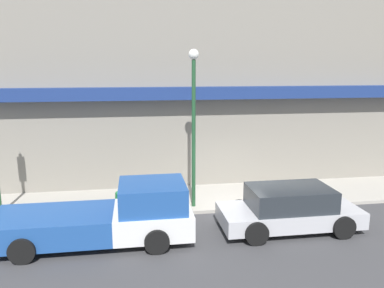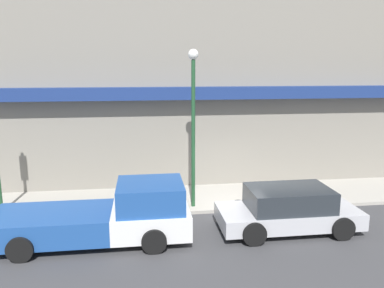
{
  "view_description": "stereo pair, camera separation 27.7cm",
  "coord_description": "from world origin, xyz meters",
  "px_view_note": "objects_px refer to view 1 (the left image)",
  "views": [
    {
      "loc": [
        -3.58,
        -12.41,
        5.14
      ],
      "look_at": [
        -1.48,
        1.2,
        2.32
      ],
      "focal_mm": 35.0,
      "sensor_mm": 36.0,
      "label": 1
    },
    {
      "loc": [
        -3.3,
        -12.45,
        5.14
      ],
      "look_at": [
        -1.48,
        1.2,
        2.32
      ],
      "focal_mm": 35.0,
      "sensor_mm": 36.0,
      "label": 2
    }
  ],
  "objects_px": {
    "parked_car": "(289,209)",
    "fire_hydrant": "(118,200)",
    "street_lamp": "(194,111)",
    "pickup_truck": "(109,217)"
  },
  "relations": [
    {
      "from": "parked_car",
      "to": "fire_hydrant",
      "type": "xyz_separation_m",
      "value": [
        -5.51,
        2.33,
        -0.24
      ]
    },
    {
      "from": "pickup_truck",
      "to": "fire_hydrant",
      "type": "relative_size",
      "value": 8.64
    },
    {
      "from": "street_lamp",
      "to": "parked_car",
      "type": "bearing_deg",
      "value": -38.22
    },
    {
      "from": "pickup_truck",
      "to": "parked_car",
      "type": "height_order",
      "value": "pickup_truck"
    },
    {
      "from": "pickup_truck",
      "to": "street_lamp",
      "type": "relative_size",
      "value": 1.02
    },
    {
      "from": "parked_car",
      "to": "fire_hydrant",
      "type": "bearing_deg",
      "value": 156.59
    },
    {
      "from": "street_lamp",
      "to": "pickup_truck",
      "type": "bearing_deg",
      "value": -143.19
    },
    {
      "from": "fire_hydrant",
      "to": "street_lamp",
      "type": "bearing_deg",
      "value": -3.07
    },
    {
      "from": "fire_hydrant",
      "to": "street_lamp",
      "type": "distance_m",
      "value": 4.2
    },
    {
      "from": "parked_car",
      "to": "fire_hydrant",
      "type": "distance_m",
      "value": 5.99
    }
  ]
}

